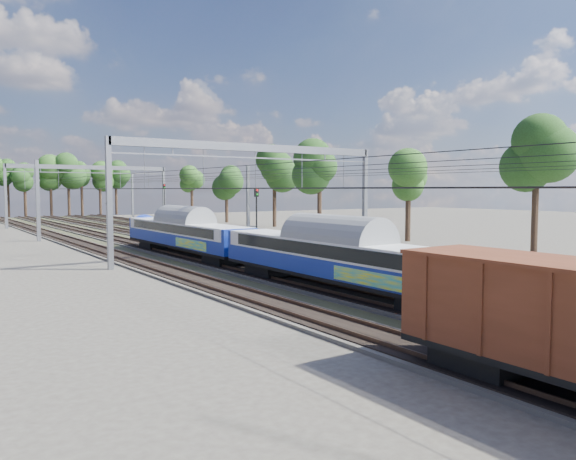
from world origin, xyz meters
TOP-DOWN VIEW (x-y plane):
  - track_bed at (-0.00, 45.00)m, footprint 21.00×130.00m
  - platform at (12.00, 20.00)m, footprint 3.00×70.00m
  - catenary at (0.33, 52.69)m, footprint 25.65×130.00m
  - tree_belt at (6.33, 95.05)m, footprint 38.49×101.73m
  - emu_train at (-4.50, 13.95)m, footprint 2.73×57.81m
  - worker at (3.73, 46.73)m, footprint 0.49×0.64m
  - signal_near at (0.45, 30.61)m, footprint 0.37×0.34m
  - signal_far at (9.90, 73.76)m, footprint 0.45×0.42m

SIDE VIEW (x-z plane):
  - track_bed at x=0.00m, z-range -0.07..0.27m
  - platform at x=12.00m, z-range 0.00..0.30m
  - worker at x=3.73m, z-range 0.00..1.55m
  - emu_train at x=-4.50m, z-range 0.35..4.34m
  - signal_near at x=0.45m, z-range 0.73..6.25m
  - signal_far at x=9.90m, z-range 0.83..7.10m
  - catenary at x=0.33m, z-range 1.90..10.90m
  - tree_belt at x=6.33m, z-range 2.35..14.18m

